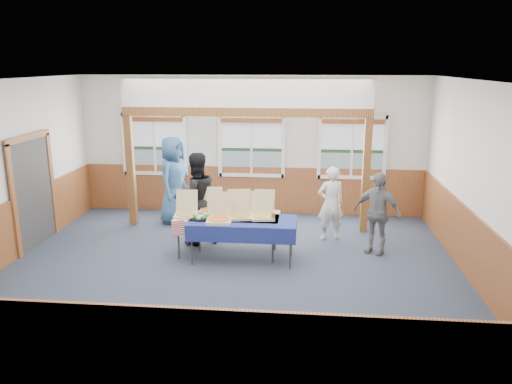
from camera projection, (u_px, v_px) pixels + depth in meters
floor at (231, 270)px, 8.61m from camera, size 8.00×8.00×0.00m
ceiling at (228, 80)px, 7.80m from camera, size 8.00×8.00×0.00m
wall_back at (252, 146)px, 11.58m from camera, size 8.00×0.00×8.00m
wall_front at (177, 262)px, 4.83m from camera, size 8.00×0.00×8.00m
wall_left at (0, 175)px, 8.57m from camera, size 0.00×8.00×8.00m
wall_right at (481, 185)px, 7.83m from camera, size 0.00×8.00×8.00m
wainscot_back at (252, 190)px, 11.82m from camera, size 7.98×0.05×1.10m
wainscot_front at (181, 356)px, 5.12m from camera, size 7.98×0.05×1.10m
wainscot_left at (9, 232)px, 8.84m from camera, size 0.05×6.98×1.10m
wainscot_right at (472, 248)px, 8.10m from camera, size 0.05×6.98×1.10m
cased_opening at (33, 193)px, 9.58m from camera, size 0.06×1.30×2.10m
window_left at (154, 141)px, 11.73m from camera, size 1.56×0.10×1.46m
window_mid at (251, 143)px, 11.51m from camera, size 1.56×0.10×1.46m
window_right at (352, 144)px, 11.30m from camera, size 1.56×0.10×1.46m
post_left at (131, 171)px, 10.75m from camera, size 0.15×0.15×2.40m
post_right at (366, 176)px, 10.29m from camera, size 0.15×0.15×2.40m
cross_beam at (245, 112)px, 10.20m from camera, size 5.15×0.18×0.18m
table_left at (243, 223)px, 8.88m from camera, size 1.96×0.98×0.76m
table_right at (228, 218)px, 9.14m from camera, size 1.98×1.08×0.76m
pizza_box_a at (219, 217)px, 8.78m from camera, size 0.48×0.57×0.47m
pizza_box_b at (263, 214)px, 8.97m from camera, size 0.47×0.55×0.44m
pizza_box_c at (186, 212)px, 9.09m from camera, size 0.44×0.52×0.43m
pizza_box_d at (211, 208)px, 9.33m from camera, size 0.41×0.49×0.43m
pizza_box_e at (240, 213)px, 9.02m from camera, size 0.51×0.59×0.46m
pizza_box_f at (264, 211)px, 9.19m from camera, size 0.38×0.47×0.42m
veggie_tray at (201, 217)px, 8.93m from camera, size 0.40×0.40×0.09m
drink_glass at (273, 217)px, 8.79m from camera, size 0.07×0.07×0.15m
woman_white at (331, 203)px, 9.93m from camera, size 0.63×0.51×1.50m
woman_black at (196, 199)px, 9.68m from camera, size 1.11×1.05×1.81m
man_blue at (173, 180)px, 10.98m from camera, size 0.77×1.04×1.93m
person_grey at (377, 213)px, 9.24m from camera, size 0.97×0.78×1.55m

